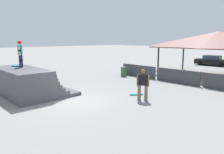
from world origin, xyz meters
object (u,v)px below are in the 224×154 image
(bystander_walking, at_px, (143,83))
(trash_bin, at_px, (124,72))
(skateboard_on_deck, at_px, (16,66))
(skater_on_deck, at_px, (20,52))
(skateboard_on_ground, at_px, (136,94))
(parked_car_black, at_px, (213,61))

(bystander_walking, xyz_separation_m, trash_bin, (-6.10, 4.83, -0.54))
(trash_bin, bearing_deg, skateboard_on_deck, -94.14)
(skateboard_on_deck, height_order, bystander_walking, bystander_walking)
(skater_on_deck, bearing_deg, skateboard_on_ground, 71.36)
(skater_on_deck, relative_size, bystander_walking, 0.94)
(skateboard_on_ground, bearing_deg, skateboard_on_deck, -16.54)
(skater_on_deck, distance_m, skateboard_on_ground, 7.48)
(trash_bin, xyz_separation_m, parked_car_black, (2.03, 14.02, 0.18))
(bystander_walking, height_order, trash_bin, bystander_walking)
(skater_on_deck, distance_m, skateboard_on_deck, 1.04)
(skater_on_deck, bearing_deg, bystander_walking, 62.57)
(skater_on_deck, xyz_separation_m, bystander_walking, (6.22, 4.12, -1.59))
(skateboard_on_ground, relative_size, trash_bin, 0.94)
(trash_bin, bearing_deg, parked_car_black, 81.78)
(skateboard_on_deck, bearing_deg, bystander_walking, 26.50)
(skater_on_deck, height_order, skateboard_on_ground, skater_on_deck)
(skateboard_on_ground, bearing_deg, trash_bin, -96.47)
(skater_on_deck, height_order, trash_bin, skater_on_deck)
(skateboard_on_deck, height_order, skateboard_on_ground, skateboard_on_deck)
(trash_bin, distance_m, parked_car_black, 14.17)
(skater_on_deck, relative_size, skateboard_on_ground, 2.03)
(bystander_walking, bearing_deg, skateboard_on_deck, 1.86)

